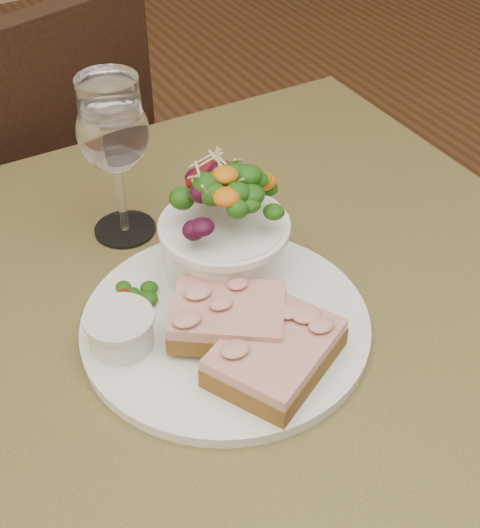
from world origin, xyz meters
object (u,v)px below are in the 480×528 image
cafe_table (231,391)px  dinner_plate (225,325)px  sandwich_back (228,317)px  wine_glass (113,137)px  salad_bowl (224,224)px  ramekin (120,329)px  sandwich_front (275,353)px  chair_far (22,306)px

cafe_table → dinner_plate: 0.11m
sandwich_back → wine_glass: (-0.02, 0.21, 0.09)m
sandwich_back → salad_bowl: (0.04, 0.08, 0.04)m
sandwich_back → wine_glass: bearing=129.3°
dinner_plate → ramekin: ramekin is taller
sandwich_front → sandwich_back: bearing=80.6°
cafe_table → sandwich_back: (-0.01, -0.02, 0.14)m
dinner_plate → salad_bowl: salad_bowl is taller
salad_bowl → sandwich_back: bearing=-116.5°
salad_bowl → wine_glass: (-0.06, 0.13, 0.05)m
cafe_table → sandwich_front: size_ratio=5.53×
dinner_plate → salad_bowl: (0.04, 0.07, 0.07)m
salad_bowl → sandwich_front: bearing=-99.9°
sandwich_back → dinner_plate: bearing=104.9°
salad_bowl → dinner_plate: bearing=-118.3°
sandwich_front → ramekin: ramekin is taller
dinner_plate → ramekin: 0.10m
sandwich_back → ramekin: size_ratio=2.16×
cafe_table → sandwich_back: bearing=-122.5°
dinner_plate → ramekin: (-0.10, 0.02, 0.03)m
sandwich_back → ramekin: sandwich_back is taller
sandwich_front → cafe_table: bearing=65.7°
chair_far → sandwich_back: size_ratio=6.86×
cafe_table → wine_glass: (-0.03, 0.19, 0.22)m
dinner_plate → cafe_table: bearing=23.2°
sandwich_front → ramekin: size_ratio=2.39×
dinner_plate → sandwich_front: (0.01, -0.07, 0.02)m
sandwich_front → salad_bowl: size_ratio=1.14×
sandwich_back → salad_bowl: 0.10m
ramekin → sandwich_back: bearing=-22.7°
ramekin → wine_glass: 0.21m
chair_far → ramekin: 0.79m
chair_far → wine_glass: wine_glass is taller
dinner_plate → sandwich_back: bearing=-109.6°
cafe_table → wine_glass: wine_glass is taller
chair_far → wine_glass: (0.08, -0.45, 0.58)m
cafe_table → ramekin: ramekin is taller
sandwich_front → wine_glass: (-0.04, 0.27, 0.10)m
chair_far → sandwich_back: bearing=81.1°
ramekin → salad_bowl: bearing=18.8°
chair_far → salad_bowl: (0.14, -0.58, 0.53)m
wine_glass → sandwich_front: bearing=-82.4°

